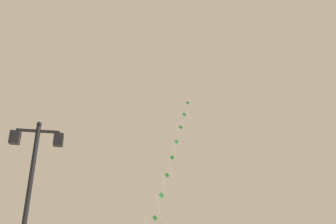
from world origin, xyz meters
name	(u,v)px	position (x,y,z in m)	size (l,w,h in m)	color
twin_lantern_lamp_post	(32,169)	(-2.83, 7.50, 3.42)	(1.57, 0.28, 4.94)	black
kite_train	(172,157)	(5.62, 25.51, 8.23)	(5.89, 8.32, 15.58)	brown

